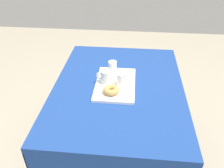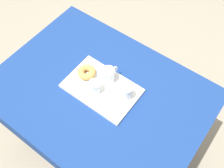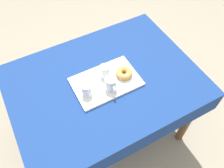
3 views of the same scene
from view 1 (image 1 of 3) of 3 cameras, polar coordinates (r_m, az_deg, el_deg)
name	(u,v)px [view 1 (image 1 of 3)]	position (r m, az deg, el deg)	size (l,w,h in m)	color
ground_plane	(117,153)	(2.24, 1.27, -16.57)	(6.00, 6.00, 0.00)	gray
dining_table	(118,96)	(1.77, 1.54, -2.84)	(1.27, 0.94, 0.76)	navy
serving_tray	(115,84)	(1.71, 0.82, -0.05)	(0.44, 0.29, 0.02)	white
tea_mug_left	(106,77)	(1.69, -1.55, 1.61)	(0.08, 0.11, 0.10)	white
water_glass_near	(113,67)	(1.82, 0.14, 4.11)	(0.07, 0.07, 0.09)	white
water_glass_far	(121,80)	(1.67, 2.29, 1.04)	(0.07, 0.07, 0.09)	white
donut_plate_left	(111,93)	(1.60, -0.19, -2.16)	(0.12, 0.12, 0.01)	white
sugar_donut_left	(111,90)	(1.59, -0.20, -1.44)	(0.11, 0.11, 0.04)	tan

